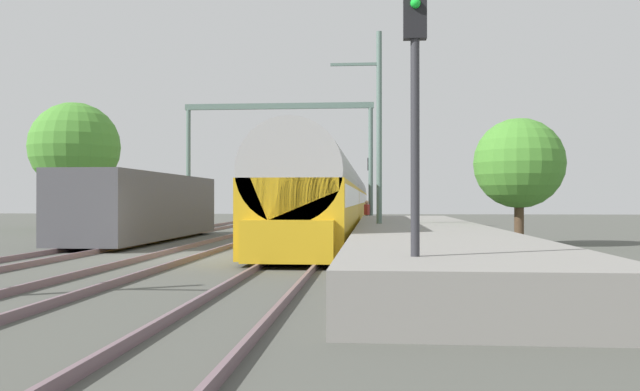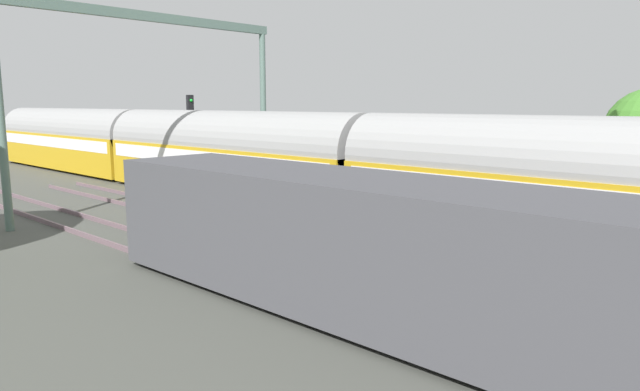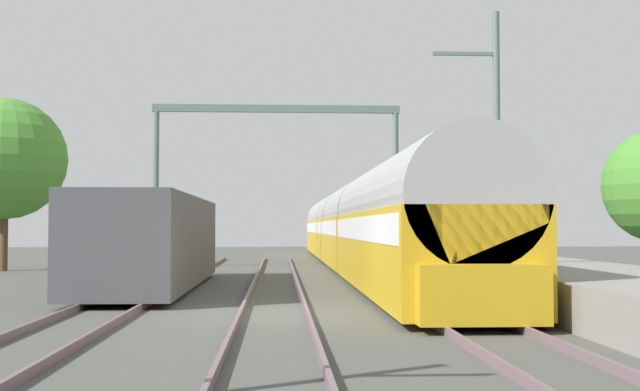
{
  "view_description": "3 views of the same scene",
  "coord_description": "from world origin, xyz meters",
  "views": [
    {
      "loc": [
        6.02,
        -20.15,
        1.79
      ],
      "look_at": [
        3.8,
        6.56,
        1.95
      ],
      "focal_mm": 36.74,
      "sensor_mm": 36.0,
      "label": 1
    },
    {
      "loc": [
        -12.59,
        -0.13,
        4.32
      ],
      "look_at": [
        -0.8,
        10.84,
        1.71
      ],
      "focal_mm": 32.14,
      "sensor_mm": 36.0,
      "label": 2
    },
    {
      "loc": [
        0.1,
        -17.91,
        1.94
      ],
      "look_at": [
        1.9,
        16.88,
        3.31
      ],
      "focal_mm": 44.81,
      "sensor_mm": 36.0,
      "label": 3
    }
  ],
  "objects": [
    {
      "name": "passenger_train",
      "position": [
        3.8,
        20.94,
        1.97
      ],
      "size": [
        2.93,
        49.2,
        3.82
      ],
      "color": "gold",
      "rests_on": "ground"
    },
    {
      "name": "track_far_west",
      "position": [
        -3.8,
        0.0,
        0.08
      ],
      "size": [
        1.51,
        60.0,
        0.16
      ],
      "color": "#6D565E",
      "rests_on": "ground"
    },
    {
      "name": "catenary_pole_east_mid",
      "position": [
        6.15,
        4.06,
        4.15
      ],
      "size": [
        1.9,
        0.2,
        8.0
      ],
      "color": "#536B62",
      "rests_on": "ground"
    },
    {
      "name": "track_east",
      "position": [
        3.8,
        0.0,
        0.08
      ],
      "size": [
        1.51,
        60.0,
        0.16
      ],
      "color": "#6D565E",
      "rests_on": "ground"
    },
    {
      "name": "tree_east_background",
      "position": [
        11.54,
        5.41,
        3.17
      ],
      "size": [
        3.45,
        3.45,
        4.91
      ],
      "color": "#4C3826",
      "rests_on": "ground"
    },
    {
      "name": "person_crossing",
      "position": [
        5.57,
        20.12,
        1.03
      ],
      "size": [
        0.35,
        0.46,
        1.73
      ],
      "rotation": [
        0.0,
        0.0,
        4.39
      ],
      "color": "#3B3B3B",
      "rests_on": "ground"
    },
    {
      "name": "catenary_gantry",
      "position": [
        0.0,
        20.69,
        5.59
      ],
      "size": [
        12.0,
        0.28,
        7.86
      ],
      "color": "#536B62",
      "rests_on": "ground"
    },
    {
      "name": "tree_west_background",
      "position": [
        -12.02,
        17.96,
        4.95
      ],
      "size": [
        5.38,
        5.38,
        7.65
      ],
      "color": "#4C3826",
      "rests_on": "ground"
    },
    {
      "name": "freight_car",
      "position": [
        -3.8,
        7.26,
        1.47
      ],
      "size": [
        2.8,
        13.0,
        2.7
      ],
      "color": "#47474C",
      "rests_on": "ground"
    },
    {
      "name": "track_west",
      "position": [
        0.0,
        0.0,
        0.08
      ],
      "size": [
        1.52,
        60.0,
        0.16
      ],
      "color": "#6D565E",
      "rests_on": "ground"
    },
    {
      "name": "platform",
      "position": [
        7.62,
        2.0,
        0.45
      ],
      "size": [
        4.4,
        28.0,
        0.9
      ],
      "color": "gray",
      "rests_on": "ground"
    },
    {
      "name": "ground",
      "position": [
        0.0,
        0.0,
        0.0
      ],
      "size": [
        120.0,
        120.0,
        0.0
      ],
      "primitive_type": "plane",
      "color": "#4B4C46"
    },
    {
      "name": "railway_signal_near",
      "position": [
        6.65,
        -9.86,
        3.32
      ],
      "size": [
        0.36,
        0.3,
        5.19
      ],
      "color": "#2D2D33",
      "rests_on": "ground"
    },
    {
      "name": "railway_signal_far",
      "position": [
        5.72,
        26.6,
        3.07
      ],
      "size": [
        0.36,
        0.3,
        4.76
      ],
      "color": "#2D2D33",
      "rests_on": "ground"
    }
  ]
}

